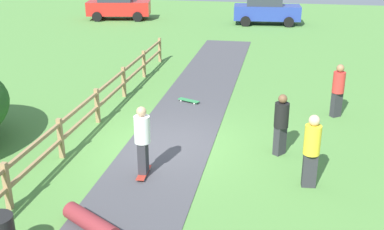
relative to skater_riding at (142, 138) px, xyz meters
name	(u,v)px	position (x,y,z in m)	size (l,w,h in m)	color
ground_plane	(169,145)	(0.19, 1.87, -1.01)	(60.00, 60.00, 0.00)	#568E42
asphalt_path	(169,145)	(0.19, 1.87, -1.00)	(2.40, 28.00, 0.02)	#47474C
wooden_fence	(80,117)	(-2.41, 1.87, -0.34)	(0.12, 18.12, 1.10)	#997A51
skater_riding	(142,138)	(0.00, 0.00, 0.00)	(0.39, 0.81, 1.78)	#B23326
skater_fallen	(88,224)	(-0.41, -2.50, -0.81)	(1.39, 1.35, 0.36)	maroon
skateboard_loose	(189,100)	(0.02, 5.50, -0.92)	(0.82, 0.49, 0.08)	#338C4C
bystander_black	(281,122)	(3.22, 1.89, -0.09)	(0.53, 0.53, 1.68)	#2D2D33
bystander_yellow	(312,148)	(3.93, 0.25, -0.02)	(0.41, 0.41, 1.78)	#2D2D33
bystander_red	(338,88)	(4.94, 5.10, -0.06)	(0.53, 0.53, 1.73)	#2D2D33
parked_car_blue	(266,9)	(1.91, 21.51, -0.05)	(4.33, 2.28, 1.92)	#283D99
parked_car_red	(118,5)	(-8.08, 21.50, -0.05)	(4.44, 2.58, 1.92)	red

